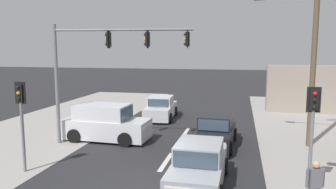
# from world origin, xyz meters

# --- Properties ---
(lane_dash_mid) EXTENTS (0.20, 2.40, 0.01)m
(lane_dash_mid) POSITION_xyz_m (0.00, 3.00, 0.00)
(lane_dash_mid) COLOR silver
(lane_dash_mid) RESTS_ON ground
(lane_dash_far) EXTENTS (0.20, 2.40, 0.01)m
(lane_dash_far) POSITION_xyz_m (0.00, 8.00, 0.00)
(lane_dash_far) COLOR silver
(lane_dash_far) RESTS_ON ground
(kerb_left_verge) EXTENTS (8.00, 40.00, 0.02)m
(kerb_left_verge) POSITION_xyz_m (-8.50, 4.00, 0.01)
(kerb_left_verge) COLOR #A39E99
(kerb_left_verge) RESTS_ON ground
(utility_pole_midground_right) EXTENTS (3.78, 0.52, 10.19)m
(utility_pole_midground_right) POSITION_xyz_m (6.28, 6.75, 5.46)
(utility_pole_midground_right) COLOR brown
(utility_pole_midground_right) RESTS_ON ground
(traffic_signal_mast) EXTENTS (6.85, 1.04, 6.00)m
(traffic_signal_mast) POSITION_xyz_m (-3.59, 4.81, 4.35)
(traffic_signal_mast) COLOR slate
(traffic_signal_mast) RESTS_ON ground
(pedestal_signal_right_kerb) EXTENTS (0.44, 0.29, 3.56)m
(pedestal_signal_right_kerb) POSITION_xyz_m (5.37, 1.20, 2.42)
(pedestal_signal_right_kerb) COLOR slate
(pedestal_signal_right_kerb) RESTS_ON ground
(pedestal_signal_left_kerb) EXTENTS (0.44, 0.29, 3.56)m
(pedestal_signal_left_kerb) POSITION_xyz_m (-5.14, 0.65, 2.42)
(pedestal_signal_left_kerb) COLOR slate
(pedestal_signal_left_kerb) RESTS_ON ground
(sedan_receding_far) EXTENTS (2.07, 4.32, 1.56)m
(sedan_receding_far) POSITION_xyz_m (1.88, 5.86, 0.70)
(sedan_receding_far) COLOR black
(sedan_receding_far) RESTS_ON ground
(suv_crossing_left) EXTENTS (4.60, 2.18, 1.90)m
(suv_crossing_left) POSITION_xyz_m (-3.88, 5.66, 0.88)
(suv_crossing_left) COLOR silver
(suv_crossing_left) RESTS_ON ground
(sedan_oncoming_near) EXTENTS (2.07, 4.32, 1.56)m
(sedan_oncoming_near) POSITION_xyz_m (-2.34, 11.67, 0.70)
(sedan_oncoming_near) COLOR silver
(sedan_oncoming_near) RESTS_ON ground
(sedan_oncoming_mid) EXTENTS (1.94, 4.26, 1.56)m
(sedan_oncoming_mid) POSITION_xyz_m (1.67, 0.86, 0.70)
(sedan_oncoming_mid) COLOR #A3A8AD
(sedan_oncoming_mid) RESTS_ON ground
(pedestrian_at_kerb) EXTENTS (0.54, 0.32, 1.63)m
(pedestrian_at_kerb) POSITION_xyz_m (5.18, -0.50, 0.93)
(pedestrian_at_kerb) COLOR #333338
(pedestrian_at_kerb) RESTS_ON ground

